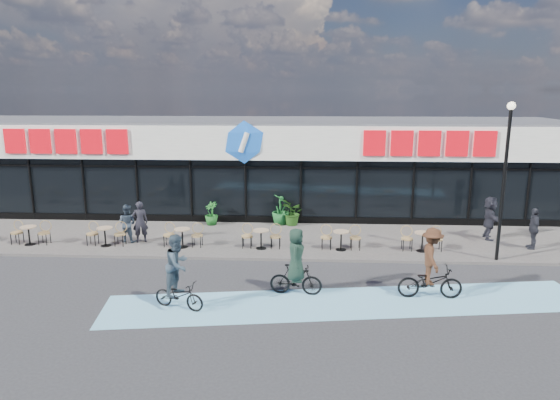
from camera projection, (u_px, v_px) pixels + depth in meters
The scene contains 21 objects.
ground at pixel (220, 281), 16.13m from camera, with size 120.00×120.00×0.00m, color #28282B.
sidewalk at pixel (239, 239), 20.51m from camera, with size 44.00×5.00×0.10m, color #5B5751.
bike_lane at pixel (348, 303), 14.46m from camera, with size 14.00×2.20×0.01m, color #6FB2D1.
building at pixel (252, 165), 25.31m from camera, with size 30.60×6.57×4.75m.
lamp_post at pixel (505, 169), 17.14m from camera, with size 0.28×0.28×5.56m.
bistro_set_1 at pixel (30, 233), 19.57m from camera, with size 1.54×0.62×0.90m.
bistro_set_2 at pixel (106, 234), 19.41m from camera, with size 1.54×0.62×0.90m.
bistro_set_3 at pixel (183, 235), 19.25m from camera, with size 1.54×0.62×0.90m.
bistro_set_4 at pixel (261, 236), 19.09m from camera, with size 1.54×0.62×0.90m.
bistro_set_5 at pixel (341, 238), 18.94m from camera, with size 1.54×0.62×0.90m.
bistro_set_6 at pixel (422, 239), 18.78m from camera, with size 1.54×0.62×0.90m.
potted_plant_left at pixel (211, 213), 22.38m from camera, with size 0.59×0.59×1.05m, color #18551B.
potted_plant_mid at pixel (281, 209), 22.41m from camera, with size 0.77×0.77×1.38m, color #175221.
potted_plant_right at pixel (293, 212), 22.27m from camera, with size 1.07×0.93×1.19m, color #1F4614.
patron_left at pixel (140, 222), 19.75m from camera, with size 0.61×0.40×1.67m, color black.
patron_right at pixel (127, 223), 19.81m from camera, with size 0.74×0.58×1.52m, color #2E3B48.
pedestrian_a at pixel (533, 228), 18.94m from camera, with size 0.93×0.39×1.59m, color black.
pedestrian_b at pixel (490, 218), 20.17m from camera, with size 1.63×0.52×1.76m, color #22222A.
cyclist_a at pixel (296, 267), 14.89m from camera, with size 1.62×0.84×2.06m.
cyclist_b at pixel (431, 269), 14.62m from camera, with size 1.88×1.10×2.15m.
cyclist_c at pixel (178, 277), 13.88m from camera, with size 1.63×1.00×2.18m.
Camera 1 is at (2.74, -15.06, 6.04)m, focal length 32.00 mm.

